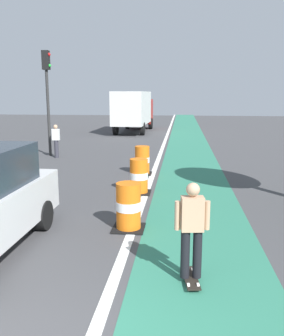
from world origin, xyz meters
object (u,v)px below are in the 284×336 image
Objects in this scene: skateboarder_on_lane at (192,230)px; traffic_light_corner at (47,85)px; delivery_truck_down_block at (134,109)px; pedestrian_crossing at (56,140)px; traffic_barrel_back at (142,161)px; traffic_barrel_front at (128,207)px; traffic_barrel_mid at (139,177)px.

traffic_light_corner is (-6.77, 12.16, 2.59)m from skateboarder_on_lane.
delivery_truck_down_block is 4.77× the size of pedestrian_crossing.
pedestrian_crossing is (-4.54, 3.28, 0.33)m from traffic_barrel_back.
traffic_barrel_front and traffic_barrel_back have the same top height.
traffic_light_corner reaches higher than traffic_barrel_back.
traffic_light_corner is at bearing 119.10° from skateboarder_on_lane.
delivery_truck_down_block is (-2.38, 15.91, 1.31)m from traffic_barrel_back.
pedestrian_crossing is at bearing -49.43° from traffic_light_corner.
traffic_light_corner reaches higher than traffic_barrel_mid.
skateboarder_on_lane is 1.55× the size of traffic_barrel_front.
traffic_barrel_front is at bearing -62.24° from pedestrian_crossing.
delivery_truck_down_block is (-2.70, 21.87, 1.31)m from traffic_barrel_front.
pedestrian_crossing reaches higher than traffic_barrel_front.
traffic_barrel_front is 0.21× the size of traffic_light_corner.
traffic_light_corner is 2.76m from pedestrian_crossing.
delivery_truck_down_block reaches higher than skateboarder_on_lane.
traffic_barrel_mid is at bearing 105.35° from skateboarder_on_lane.
traffic_barrel_front is at bearing 120.80° from skateboarder_on_lane.
pedestrian_crossing is at bearing 127.87° from traffic_barrel_mid.
traffic_barrel_mid is 0.21× the size of traffic_light_corner.
traffic_barrel_mid is 0.14× the size of delivery_truck_down_block.
delivery_truck_down_block is at bearing 99.55° from skateboarder_on_lane.
skateboarder_on_lane is at bearing -74.65° from traffic_barrel_mid.
traffic_barrel_back is 0.21× the size of traffic_light_corner.
delivery_truck_down_block is 12.41m from traffic_light_corner.
traffic_light_corner is at bearing -102.69° from delivery_truck_down_block.
traffic_barrel_front is at bearing -61.31° from traffic_light_corner.
delivery_truck_down_block is at bearing 80.27° from pedestrian_crossing.
delivery_truck_down_block is at bearing 98.49° from traffic_barrel_back.
traffic_barrel_mid and traffic_barrel_back have the same top height.
traffic_light_corner is at bearing 128.13° from traffic_barrel_mid.
delivery_truck_down_block is (-2.57, 18.72, 1.31)m from traffic_barrel_mid.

